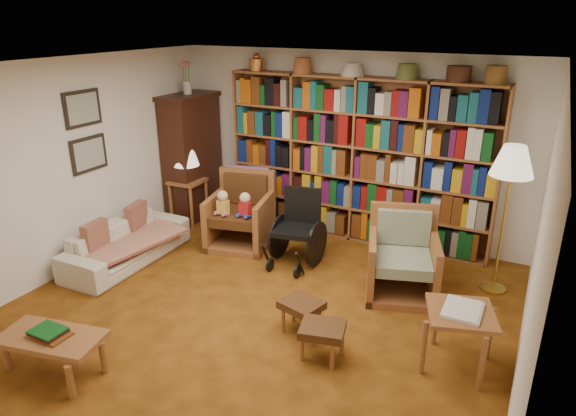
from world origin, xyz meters
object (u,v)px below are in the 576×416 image
Objects in this scene: armchair_leather at (244,214)px; armchair_sage at (405,261)px; sofa at (127,243)px; side_table_lamp at (188,191)px; footstool_b at (322,332)px; wheelchair at (298,230)px; side_table_papers at (460,319)px; floor_lamp at (512,167)px; footstool_a at (302,307)px; coffee_table at (51,340)px.

armchair_leather is 2.30m from armchair_sage.
side_table_lamp is at bearing 3.06° from sofa.
footstool_b is (1.96, -1.84, -0.13)m from armchair_leather.
side_table_lamp is at bearing 167.81° from wheelchair.
side_table_lamp is 4.47m from side_table_papers.
floor_lamp reaches higher than wheelchair.
side_table_papers reaches higher than footstool_b.
side_table_papers is at bearing -24.68° from armchair_leather.
armchair_sage is at bearing -153.00° from floor_lamp.
footstool_a is 0.47× the size of coffee_table.
side_table_lamp is 3.24m from footstool_a.
armchair_sage is 2.21× the size of footstool_a.
coffee_table is at bearing -72.18° from side_table_lamp.
floor_lamp is (0.92, 0.47, 1.09)m from armchair_sage.
armchair_sage is 1.05× the size of wheelchair.
armchair_sage is at bearing -3.52° from wheelchair.
armchair_leather is (1.10, -0.23, -0.10)m from side_table_lamp.
footstool_b is (2.96, -0.66, 0.02)m from sofa.
wheelchair is at bearing 117.69° from footstool_a.
side_table_papers reaches higher than footstool_a.
armchair_sage reaches higher than coffee_table.
sofa is 1.43m from side_table_lamp.
floor_lamp is 3.65× the size of footstool_b.
armchair_leather reaches higher than wheelchair.
footstool_a is at bearing -118.47° from armchair_sage.
side_table_lamp is 2.06m from wheelchair.
footstool_b is at bearing 31.79° from coffee_table.
side_table_papers is (4.06, -0.23, 0.23)m from sofa.
wheelchair is (1.91, 0.97, 0.18)m from sofa.
coffee_table is (-2.00, -1.24, 0.04)m from footstool_b.
footstool_b is 2.35m from coffee_table.
floor_lamp is at bearing 47.11° from footstool_a.
wheelchair is at bearing 176.48° from armchair_sage.
armchair_leather is 1.43× the size of side_table_papers.
wheelchair is 1.37× the size of side_table_papers.
armchair_leather is at bearing 136.25° from footstool_a.
side_table_lamp is at bearing 179.30° from floor_lamp.
wheelchair is 0.99× the size of coffee_table.
footstool_b is at bearing -121.62° from floor_lamp.
side_table_papers is (4.16, -1.63, -0.02)m from side_table_lamp.
sofa is 3.40m from armchair_sage.
side_table_lamp is 3.43m from armchair_sage.
wheelchair is (0.91, -0.21, 0.03)m from armchair_leather.
side_table_papers is at bearing -55.15° from armchair_sage.
wheelchair is 0.57× the size of floor_lamp.
sofa is 3.03m from footstool_b.
coffee_table is at bearing -136.96° from footstool_a.
side_table_lamp reaches higher than footstool_a.
coffee_table is at bearing -148.21° from footstool_b.
side_table_lamp is 0.40× the size of floor_lamp.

